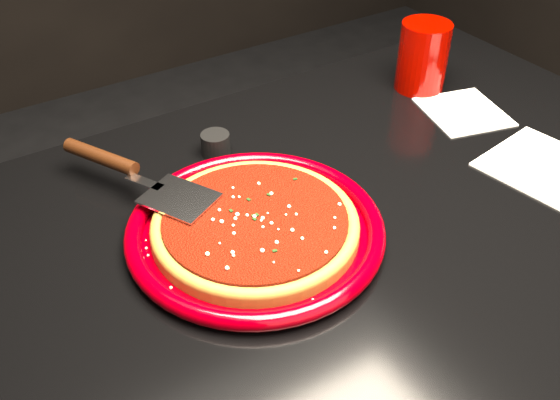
% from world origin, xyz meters
% --- Properties ---
extents(table, '(1.20, 0.80, 0.75)m').
position_xyz_m(table, '(0.00, 0.00, 0.38)').
color(table, black).
rests_on(table, floor).
extents(plate, '(0.46, 0.46, 0.03)m').
position_xyz_m(plate, '(-0.17, 0.02, 0.76)').
color(plate, '#6E0006').
rests_on(plate, table).
extents(pizza_crust, '(0.37, 0.37, 0.01)m').
position_xyz_m(pizza_crust, '(-0.17, 0.02, 0.77)').
color(pizza_crust, brown).
rests_on(pizza_crust, plate).
extents(pizza_crust_rim, '(0.37, 0.37, 0.02)m').
position_xyz_m(pizza_crust_rim, '(-0.17, 0.02, 0.77)').
color(pizza_crust_rim, brown).
rests_on(pizza_crust_rim, plate).
extents(pizza_sauce, '(0.32, 0.32, 0.01)m').
position_xyz_m(pizza_sauce, '(-0.17, 0.02, 0.78)').
color(pizza_sauce, '#681207').
rests_on(pizza_sauce, plate).
extents(parmesan_dusting, '(0.25, 0.25, 0.01)m').
position_xyz_m(parmesan_dusting, '(-0.17, 0.02, 0.79)').
color(parmesan_dusting, beige).
rests_on(parmesan_dusting, plate).
extents(basil_flecks, '(0.23, 0.23, 0.00)m').
position_xyz_m(basil_flecks, '(-0.17, 0.02, 0.79)').
color(basil_flecks, black).
rests_on(basil_flecks, plate).
extents(pizza_server, '(0.23, 0.34, 0.02)m').
position_xyz_m(pizza_server, '(-0.27, 0.19, 0.80)').
color(pizza_server, silver).
rests_on(pizza_server, plate).
extents(cup, '(0.12, 0.12, 0.13)m').
position_xyz_m(cup, '(0.32, 0.22, 0.82)').
color(cup, '#840400').
rests_on(cup, table).
extents(napkin_a, '(0.20, 0.20, 0.00)m').
position_xyz_m(napkin_a, '(0.31, -0.09, 0.75)').
color(napkin_a, silver).
rests_on(napkin_a, table).
extents(napkin_b, '(0.17, 0.18, 0.00)m').
position_xyz_m(napkin_b, '(0.33, 0.11, 0.75)').
color(napkin_b, silver).
rests_on(napkin_b, table).
extents(ramekin, '(0.05, 0.05, 0.04)m').
position_xyz_m(ramekin, '(-0.12, 0.23, 0.77)').
color(ramekin, black).
rests_on(ramekin, table).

